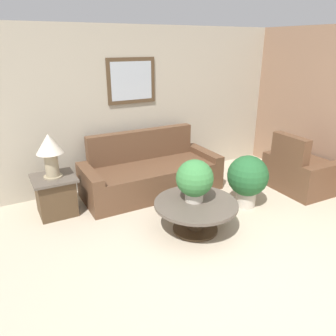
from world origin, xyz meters
The scene contains 10 objects.
ground_plane centered at (0.00, 0.00, 0.00)m, with size 20.00×20.00×0.00m, color #BCAD93.
wall_back centered at (0.00, 3.10, 1.31)m, with size 7.43×0.09×2.60m.
wall_right centered at (2.75, 1.54, 1.30)m, with size 0.06×5.07×2.60m.
couch_main centered at (-0.08, 2.49, 0.31)m, with size 2.22×0.93×0.97m.
armchair centered at (2.17, 1.35, 0.30)m, with size 0.93×1.05×0.97m.
coffee_table centered at (-0.10, 1.10, 0.30)m, with size 1.08×1.08×0.41m.
side_table centered at (-1.60, 2.46, 0.29)m, with size 0.59×0.59×0.57m.
table_lamp centered at (-1.60, 2.46, 0.97)m, with size 0.36×0.36×0.62m.
potted_plant_on_table centered at (-0.09, 1.16, 0.71)m, with size 0.48×0.48×0.55m.
potted_plant_floor centered at (0.96, 1.33, 0.45)m, with size 0.61×0.61×0.79m.
Camera 1 is at (-2.23, -2.02, 2.33)m, focal length 35.00 mm.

